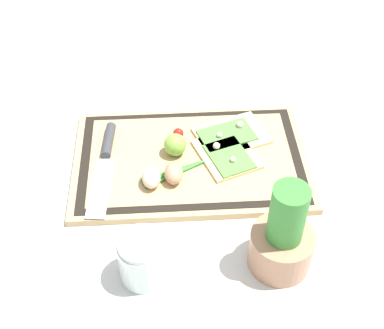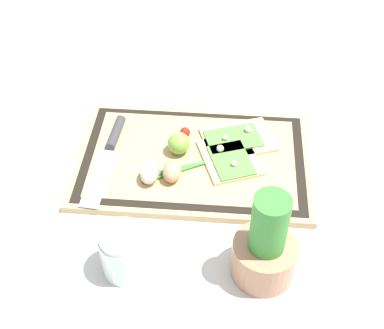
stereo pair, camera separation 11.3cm
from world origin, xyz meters
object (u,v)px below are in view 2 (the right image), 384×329
at_px(sauce_jar, 125,254).
at_px(egg_brown, 172,171).
at_px(herb_pot, 265,249).
at_px(egg_pink, 149,173).
at_px(pizza_slice_far, 230,159).
at_px(cherry_tomato_red, 185,132).
at_px(lime, 179,143).
at_px(pizza_slice_near, 237,139).
at_px(knife, 111,145).

bearing_deg(sauce_jar, egg_brown, -105.89).
bearing_deg(herb_pot, egg_brown, -47.53).
height_order(egg_pink, sauce_jar, sauce_jar).
height_order(pizza_slice_far, sauce_jar, sauce_jar).
relative_size(egg_pink, sauce_jar, 0.57).
height_order(egg_brown, herb_pot, herb_pot).
bearing_deg(herb_pot, cherry_tomato_red, -62.84).
height_order(pizza_slice_far, egg_pink, egg_pink).
bearing_deg(sauce_jar, egg_pink, -94.26).
bearing_deg(cherry_tomato_red, egg_brown, 83.41).
bearing_deg(pizza_slice_far, lime, -9.85).
xyz_separation_m(cherry_tomato_red, sauce_jar, (0.08, 0.35, 0.01)).
distance_m(egg_brown, cherry_tomato_red, 0.13).
xyz_separation_m(pizza_slice_near, egg_pink, (0.18, 0.14, 0.01)).
relative_size(pizza_slice_far, egg_brown, 3.07).
bearing_deg(sauce_jar, pizza_slice_far, -123.05).
xyz_separation_m(knife, lime, (-0.15, -0.00, 0.02)).
xyz_separation_m(egg_pink, herb_pot, (-0.24, 0.20, 0.03)).
bearing_deg(herb_pot, lime, -57.57).
relative_size(pizza_slice_near, pizza_slice_far, 1.08).
bearing_deg(cherry_tomato_red, egg_pink, 66.29).
bearing_deg(egg_pink, knife, -41.86).
height_order(pizza_slice_near, lime, lime).
distance_m(herb_pot, sauce_jar, 0.25).
relative_size(lime, sauce_jar, 0.51).
bearing_deg(egg_brown, herb_pot, 132.47).
bearing_deg(egg_pink, lime, -120.56).
bearing_deg(egg_brown, egg_pink, 10.65).
xyz_separation_m(egg_brown, egg_pink, (0.05, 0.01, 0.00)).
height_order(pizza_slice_near, egg_brown, egg_brown).
bearing_deg(lime, egg_brown, 85.49).
bearing_deg(egg_pink, pizza_slice_near, -143.11).
relative_size(egg_pink, herb_pot, 0.28).
height_order(lime, cherry_tomato_red, lime).
relative_size(pizza_slice_far, lime, 3.44).
distance_m(pizza_slice_near, lime, 0.14).
height_order(egg_brown, lime, lime).
bearing_deg(herb_pot, pizza_slice_near, -80.76).
bearing_deg(herb_pot, pizza_slice_far, -75.54).
bearing_deg(herb_pot, knife, -40.56).
bearing_deg(cherry_tomato_red, pizza_slice_near, 177.69).
bearing_deg(sauce_jar, lime, -102.90).
xyz_separation_m(egg_pink, cherry_tomato_red, (-0.06, -0.14, -0.01)).
relative_size(egg_brown, lime, 1.12).
relative_size(herb_pot, sauce_jar, 2.03).
relative_size(pizza_slice_near, herb_pot, 0.93).
relative_size(knife, egg_pink, 4.85).
distance_m(cherry_tomato_red, herb_pot, 0.38).
distance_m(knife, herb_pot, 0.44).
height_order(knife, egg_brown, egg_brown).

